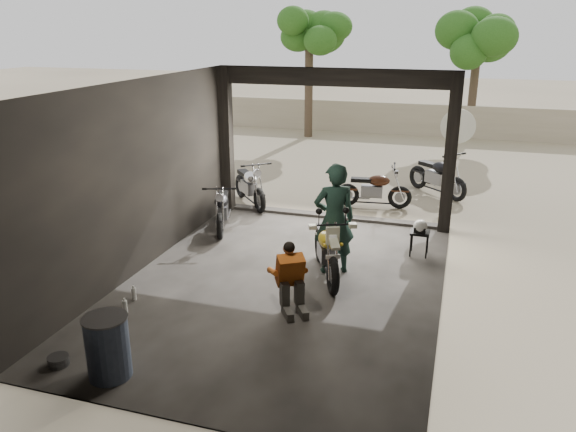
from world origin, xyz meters
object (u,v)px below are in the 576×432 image
Objects in this scene: outside_bike_b at (374,186)px; oil_drum at (108,348)px; main_bike at (326,245)px; rider at (334,219)px; left_bike at (222,206)px; outside_bike_a at (250,182)px; mechanic at (292,281)px; outside_bike_c at (438,173)px; stool at (420,235)px; sign_post at (456,143)px; helmet at (420,226)px.

outside_bike_b is 7.79m from oil_drum.
main_bike is 0.89× the size of rider.
left_bike is 0.92× the size of outside_bike_a.
mechanic is at bearing 169.45° from outside_bike_b.
outside_bike_c is (4.12, 2.17, 0.01)m from outside_bike_a.
sign_post is (0.46, 3.07, 1.13)m from stool.
helmet is (1.26, -2.67, 0.08)m from outside_bike_b.
rider is (0.07, 0.22, 0.39)m from main_bike.
main_bike is 1.13× the size of outside_bike_b.
helmet is (4.00, -0.31, 0.09)m from left_bike.
helmet is (1.34, 1.12, -0.36)m from rider.
rider is at bearing 171.85° from outside_bike_b.
outside_bike_c is 1.64× the size of mechanic.
rider is (-1.41, -5.28, 0.39)m from outside_bike_c.
outside_bike_a is 2.87m from outside_bike_b.
oil_drum is (-3.28, -9.04, -0.16)m from outside_bike_c.
stool is 5.87m from oil_drum.
outside_bike_c is 0.87× the size of rider.
outside_bike_c is 5.48m from rider.
main_bike is 1.05× the size of outside_bike_a.
main_bike is 4.93m from sign_post.
rider is (2.66, -1.42, 0.45)m from left_bike.
mechanic is at bearing -103.29° from outside_bike_a.
mechanic is (-0.34, -5.35, -0.00)m from outside_bike_b.
main_bike reaches higher than oil_drum.
rider reaches higher than stool.
oil_drum reaches higher than stool.
mechanic is at bearing -120.30° from stool.
mechanic is at bearing -133.58° from helmet.
left_bike is 1.87× the size of oil_drum.
mechanic is (-1.67, -6.84, -0.06)m from outside_bike_c.
sign_post is (3.66, 7.99, 1.13)m from oil_drum.
helmet is at bearing 20.65° from main_bike.
left_bike is at bearing -129.35° from outside_bike_a.
outside_bike_b is 0.91× the size of outside_bike_c.
main_bike is 6.47× the size of helmet.
mechanic is 0.44× the size of sign_post.
left_bike is 4.01m from stool.
stool is (1.41, 1.39, -0.17)m from main_bike.
oil_drum is at bearing -100.26° from left_bike.
stool is at bearing -107.39° from sign_post.
outside_bike_a is 2.04× the size of oil_drum.
outside_bike_a is at bearing -74.36° from rider.
left_bike is at bearing 175.69° from outside_bike_c.
outside_bike_b is 0.79× the size of rider.
main_bike is 3.96m from oil_drum.
outside_bike_b is 2.95m from helmet.
main_bike reaches higher than helmet.
stool is at bearing -66.63° from outside_bike_a.
left_bike is 1.47× the size of mechanic.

